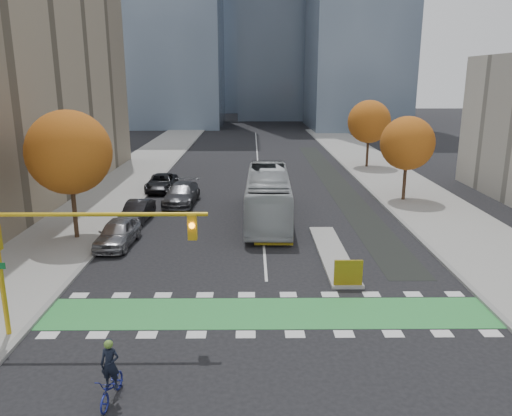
{
  "coord_description": "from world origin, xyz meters",
  "views": [
    {
      "loc": [
        -0.74,
        -18.64,
        10.11
      ],
      "look_at": [
        -0.51,
        8.38,
        3.0
      ],
      "focal_mm": 35.0,
      "sensor_mm": 36.0,
      "label": 1
    }
  ],
  "objects_px": {
    "traffic_signal_west": "(64,241)",
    "tree_east_near": "(407,143)",
    "hazard_board": "(348,273)",
    "parked_car_b": "(137,211)",
    "cyclist": "(111,381)",
    "parked_car_d": "(162,183)",
    "tree_east_far": "(369,122)",
    "parked_car_c": "(181,194)",
    "tree_west": "(69,152)",
    "parked_car_a": "(118,233)",
    "bus": "(268,196)"
  },
  "relations": [
    {
      "from": "hazard_board",
      "to": "parked_car_b",
      "type": "height_order",
      "value": "parked_car_b"
    },
    {
      "from": "tree_west",
      "to": "tree_east_far",
      "type": "relative_size",
      "value": 1.08
    },
    {
      "from": "traffic_signal_west",
      "to": "parked_car_b",
      "type": "xyz_separation_m",
      "value": [
        -1.07,
        16.64,
        -3.3
      ]
    },
    {
      "from": "cyclist",
      "to": "parked_car_d",
      "type": "distance_m",
      "value": 30.98
    },
    {
      "from": "hazard_board",
      "to": "tree_east_far",
      "type": "distance_m",
      "value": 35.13
    },
    {
      "from": "tree_east_far",
      "to": "parked_car_d",
      "type": "relative_size",
      "value": 1.41
    },
    {
      "from": "tree_west",
      "to": "parked_car_a",
      "type": "height_order",
      "value": "tree_west"
    },
    {
      "from": "hazard_board",
      "to": "parked_car_b",
      "type": "relative_size",
      "value": 0.31
    },
    {
      "from": "parked_car_a",
      "to": "cyclist",
      "type": "bearing_deg",
      "value": -73.13
    },
    {
      "from": "hazard_board",
      "to": "parked_car_a",
      "type": "xyz_separation_m",
      "value": [
        -13.0,
        6.48,
        0.03
      ]
    },
    {
      "from": "tree_east_near",
      "to": "parked_car_a",
      "type": "xyz_separation_m",
      "value": [
        -21.0,
        -11.32,
        -4.03
      ]
    },
    {
      "from": "traffic_signal_west",
      "to": "parked_car_d",
      "type": "xyz_separation_m",
      "value": [
        -1.07,
        26.64,
        -3.28
      ]
    },
    {
      "from": "traffic_signal_west",
      "to": "tree_west",
      "type": "bearing_deg",
      "value": 108.02
    },
    {
      "from": "traffic_signal_west",
      "to": "hazard_board",
      "type": "bearing_deg",
      "value": 21.55
    },
    {
      "from": "hazard_board",
      "to": "parked_car_b",
      "type": "xyz_separation_m",
      "value": [
        -13.0,
        11.93,
        -0.07
      ]
    },
    {
      "from": "tree_east_near",
      "to": "parked_car_a",
      "type": "relative_size",
      "value": 1.45
    },
    {
      "from": "traffic_signal_west",
      "to": "tree_east_near",
      "type": "bearing_deg",
      "value": 48.48
    },
    {
      "from": "hazard_board",
      "to": "parked_car_a",
      "type": "height_order",
      "value": "parked_car_a"
    },
    {
      "from": "traffic_signal_west",
      "to": "parked_car_d",
      "type": "bearing_deg",
      "value": 92.3
    },
    {
      "from": "traffic_signal_west",
      "to": "parked_car_b",
      "type": "height_order",
      "value": "traffic_signal_west"
    },
    {
      "from": "hazard_board",
      "to": "tree_west",
      "type": "xyz_separation_m",
      "value": [
        -16.0,
        7.8,
        4.82
      ]
    },
    {
      "from": "parked_car_a",
      "to": "parked_car_b",
      "type": "xyz_separation_m",
      "value": [
        0.0,
        5.45,
        -0.1
      ]
    },
    {
      "from": "bus",
      "to": "parked_car_b",
      "type": "distance_m",
      "value": 9.5
    },
    {
      "from": "parked_car_d",
      "to": "parked_car_a",
      "type": "bearing_deg",
      "value": -91.31
    },
    {
      "from": "tree_west",
      "to": "parked_car_b",
      "type": "xyz_separation_m",
      "value": [
        3.0,
        4.13,
        -4.88
      ]
    },
    {
      "from": "tree_east_far",
      "to": "cyclist",
      "type": "relative_size",
      "value": 3.54
    },
    {
      "from": "tree_west",
      "to": "bus",
      "type": "bearing_deg",
      "value": 19.65
    },
    {
      "from": "tree_west",
      "to": "parked_car_d",
      "type": "bearing_deg",
      "value": 78.01
    },
    {
      "from": "hazard_board",
      "to": "bus",
      "type": "xyz_separation_m",
      "value": [
        -3.57,
        12.24,
        0.99
      ]
    },
    {
      "from": "parked_car_c",
      "to": "tree_west",
      "type": "bearing_deg",
      "value": -117.56
    },
    {
      "from": "parked_car_c",
      "to": "parked_car_d",
      "type": "relative_size",
      "value": 1.08
    },
    {
      "from": "traffic_signal_west",
      "to": "parked_car_c",
      "type": "height_order",
      "value": "traffic_signal_west"
    },
    {
      "from": "traffic_signal_west",
      "to": "parked_car_b",
      "type": "relative_size",
      "value": 1.91
    },
    {
      "from": "cyclist",
      "to": "parked_car_a",
      "type": "relative_size",
      "value": 0.44
    },
    {
      "from": "hazard_board",
      "to": "tree_east_near",
      "type": "height_order",
      "value": "tree_east_near"
    },
    {
      "from": "tree_east_far",
      "to": "parked_car_c",
      "type": "height_order",
      "value": "tree_east_far"
    },
    {
      "from": "tree_west",
      "to": "traffic_signal_west",
      "type": "bearing_deg",
      "value": -71.98
    },
    {
      "from": "tree_west",
      "to": "parked_car_d",
      "type": "relative_size",
      "value": 1.51
    },
    {
      "from": "parked_car_a",
      "to": "parked_car_b",
      "type": "bearing_deg",
      "value": 93.06
    },
    {
      "from": "tree_east_near",
      "to": "cyclist",
      "type": "relative_size",
      "value": 3.27
    },
    {
      "from": "hazard_board",
      "to": "parked_car_b",
      "type": "bearing_deg",
      "value": 137.46
    },
    {
      "from": "parked_car_d",
      "to": "tree_east_far",
      "type": "bearing_deg",
      "value": 27.6
    },
    {
      "from": "parked_car_c",
      "to": "parked_car_d",
      "type": "distance_m",
      "value": 5.59
    },
    {
      "from": "hazard_board",
      "to": "tree_east_near",
      "type": "distance_m",
      "value": 19.93
    },
    {
      "from": "tree_east_far",
      "to": "parked_car_a",
      "type": "xyz_separation_m",
      "value": [
        -21.5,
        -27.32,
        -4.41
      ]
    },
    {
      "from": "parked_car_d",
      "to": "tree_west",
      "type": "bearing_deg",
      "value": -103.29
    },
    {
      "from": "parked_car_c",
      "to": "tree_east_near",
      "type": "bearing_deg",
      "value": 6.21
    },
    {
      "from": "tree_east_far",
      "to": "tree_west",
      "type": "bearing_deg",
      "value": -133.3
    },
    {
      "from": "traffic_signal_west",
      "to": "cyclist",
      "type": "relative_size",
      "value": 3.94
    },
    {
      "from": "traffic_signal_west",
      "to": "parked_car_d",
      "type": "relative_size",
      "value": 1.57
    }
  ]
}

